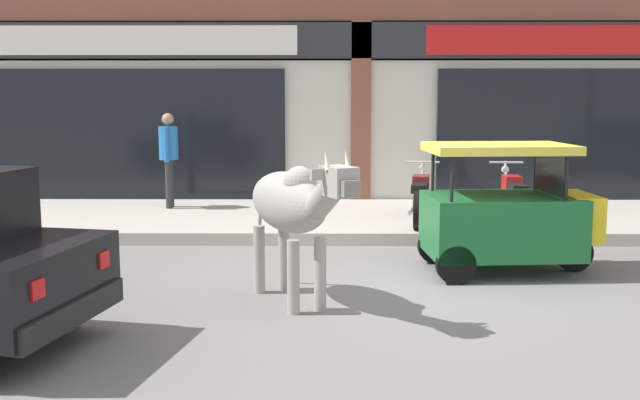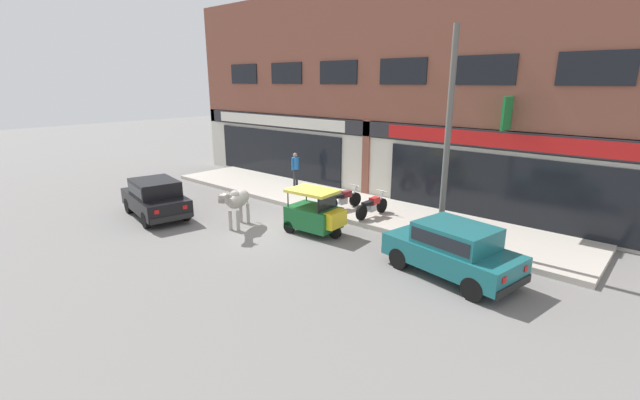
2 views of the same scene
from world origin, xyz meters
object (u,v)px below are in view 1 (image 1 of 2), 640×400
cow (292,205)px  pedestrian (169,150)px  auto_rickshaw (507,217)px  motorcycle_0 (420,197)px  motorcycle_1 (513,198)px

cow → pedestrian: (-2.33, 5.27, 0.16)m
pedestrian → auto_rickshaw: bearing=-39.2°
motorcycle_0 → motorcycle_1: (1.38, -0.05, 0.00)m
cow → pedestrian: size_ratio=1.23×
motorcycle_0 → cow: bearing=-114.6°
cow → motorcycle_0: 4.21m
auto_rickshaw → motorcycle_1: 2.50m
auto_rickshaw → pedestrian: 6.20m
motorcycle_1 → pedestrian: size_ratio=1.13×
auto_rickshaw → motorcycle_0: (-0.72, 2.45, -0.10)m
auto_rickshaw → motorcycle_1: size_ratio=1.12×
motorcycle_0 → pedestrian: size_ratio=1.12×
cow → motorcycle_1: size_ratio=1.08×
pedestrian → motorcycle_1: bearing=-15.4°
auto_rickshaw → motorcycle_0: 2.56m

